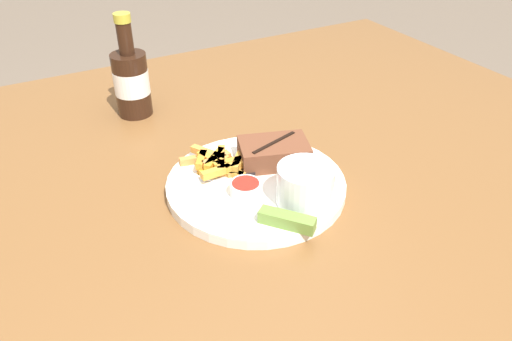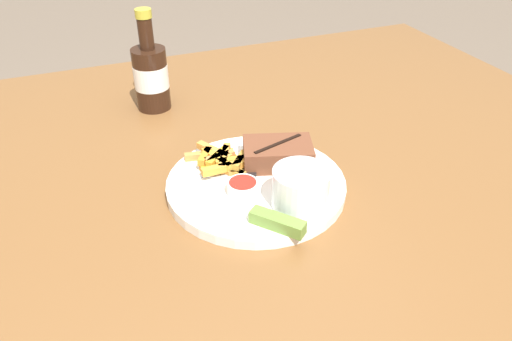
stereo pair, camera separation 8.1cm
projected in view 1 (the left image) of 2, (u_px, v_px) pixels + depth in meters
The scene contains 10 objects.
dining_table at pixel (256, 219), 0.86m from camera, with size 1.53×1.30×0.75m.
dinner_plate at pixel (256, 185), 0.82m from camera, with size 0.30×0.30×0.02m.
steak_portion at pixel (274, 152), 0.86m from camera, with size 0.14×0.11×0.04m.
fries_pile at pixel (219, 163), 0.84m from camera, with size 0.10×0.11×0.02m.
coleslaw_cup at pixel (305, 183), 0.75m from camera, with size 0.09×0.09×0.06m.
dipping_sauce_cup at pixel (246, 188), 0.78m from camera, with size 0.05×0.05×0.02m.
pickle_spear at pixel (287, 220), 0.72m from camera, with size 0.07×0.08×0.02m.
fork_utensil at pixel (209, 179), 0.82m from camera, with size 0.12×0.08×0.00m.
knife_utensil at pixel (253, 167), 0.85m from camera, with size 0.12×0.14×0.01m.
beer_bottle at pixel (131, 80), 1.02m from camera, with size 0.07×0.07×0.21m.
Camera 1 is at (-0.32, -0.59, 1.24)m, focal length 35.00 mm.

